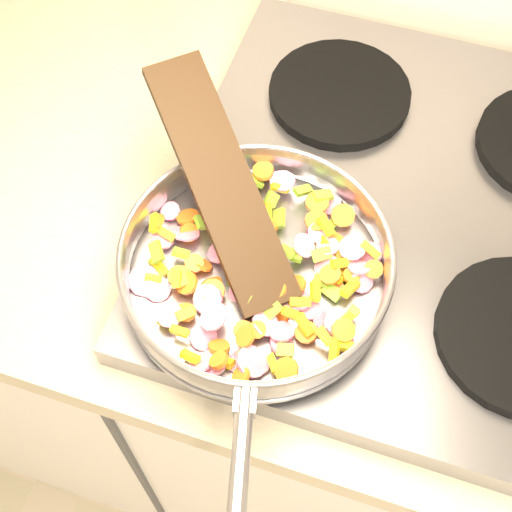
% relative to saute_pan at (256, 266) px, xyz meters
% --- Properties ---
extents(cooktop, '(0.60, 0.60, 0.04)m').
position_rel_saute_pan_xyz_m(cooktop, '(0.16, 0.17, -0.07)').
color(cooktop, '#939399').
rests_on(cooktop, counter_top).
extents(grate_fl, '(0.19, 0.19, 0.02)m').
position_rel_saute_pan_xyz_m(grate_fl, '(0.02, 0.03, -0.04)').
color(grate_fl, black).
rests_on(grate_fl, cooktop).
extents(grate_bl, '(0.19, 0.19, 0.02)m').
position_rel_saute_pan_xyz_m(grate_bl, '(0.02, 0.31, -0.04)').
color(grate_bl, black).
rests_on(grate_bl, cooktop).
extents(saute_pan, '(0.34, 0.50, 0.06)m').
position_rel_saute_pan_xyz_m(saute_pan, '(0.00, 0.00, 0.00)').
color(saute_pan, '#9E9EA5').
rests_on(saute_pan, grate_fl).
extents(vegetable_heap, '(0.27, 0.29, 0.05)m').
position_rel_saute_pan_xyz_m(vegetable_heap, '(0.01, -0.00, -0.01)').
color(vegetable_heap, '#C5135E').
rests_on(vegetable_heap, saute_pan).
extents(wooden_spatula, '(0.24, 0.25, 0.12)m').
position_rel_saute_pan_xyz_m(wooden_spatula, '(-0.06, 0.06, 0.05)').
color(wooden_spatula, black).
rests_on(wooden_spatula, saute_pan).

